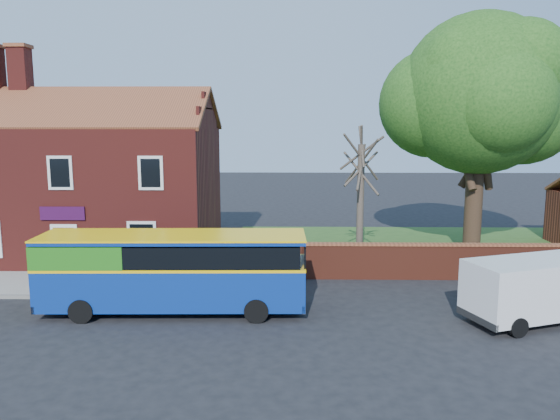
{
  "coord_description": "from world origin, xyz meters",
  "views": [
    {
      "loc": [
        3.12,
        -16.24,
        6.72
      ],
      "look_at": [
        2.72,
        5.0,
        3.37
      ],
      "focal_mm": 35.0,
      "sensor_mm": 36.0,
      "label": 1
    }
  ],
  "objects": [
    {
      "name": "ground",
      "position": [
        0.0,
        0.0,
        0.0
      ],
      "size": [
        120.0,
        120.0,
        0.0
      ],
      "primitive_type": "plane",
      "color": "black",
      "rests_on": "ground"
    },
    {
      "name": "pavement",
      "position": [
        -7.0,
        5.75,
        0.06
      ],
      "size": [
        18.0,
        3.5,
        0.12
      ],
      "primitive_type": "cube",
      "color": "gray",
      "rests_on": "ground"
    },
    {
      "name": "kerb",
      "position": [
        -7.0,
        4.0,
        0.07
      ],
      "size": [
        18.0,
        0.15,
        0.14
      ],
      "primitive_type": "cube",
      "color": "slate",
      "rests_on": "ground"
    },
    {
      "name": "grass_strip",
      "position": [
        13.0,
        13.0,
        0.02
      ],
      "size": [
        26.0,
        12.0,
        0.04
      ],
      "primitive_type": "cube",
      "color": "#426B28",
      "rests_on": "ground"
    },
    {
      "name": "shop_building",
      "position": [
        -7.02,
        11.5,
        3.41
      ],
      "size": [
        12.3,
        8.13,
        10.5
      ],
      "color": "maroon",
      "rests_on": "ground"
    },
    {
      "name": "boundary_wall",
      "position": [
        13.0,
        7.0,
        0.81
      ],
      "size": [
        22.0,
        0.38,
        1.6
      ],
      "color": "maroon",
      "rests_on": "ground"
    },
    {
      "name": "bus",
      "position": [
        -1.34,
        2.59,
        1.63
      ],
      "size": [
        9.42,
        2.62,
        2.86
      ],
      "rotation": [
        0.0,
        0.0,
        0.02
      ],
      "color": "navy",
      "rests_on": "ground"
    },
    {
      "name": "van_near",
      "position": [
        11.59,
        1.85,
        1.22
      ],
      "size": [
        5.36,
        3.54,
        2.19
      ],
      "rotation": [
        0.0,
        0.0,
        0.34
      ],
      "color": "white",
      "rests_on": "ground"
    },
    {
      "name": "large_tree",
      "position": [
        12.48,
        11.38,
        7.91
      ],
      "size": [
        9.91,
        7.84,
        12.09
      ],
      "color": "black",
      "rests_on": "ground"
    },
    {
      "name": "bare_tree",
      "position": [
        6.43,
        9.32,
        3.24
      ],
      "size": [
        2.37,
        2.82,
        6.32
      ],
      "color": "#4C4238",
      "rests_on": "ground"
    }
  ]
}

